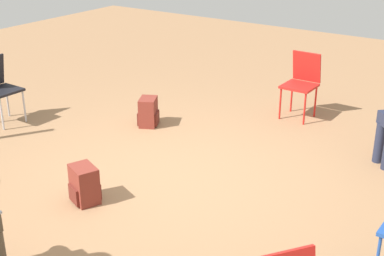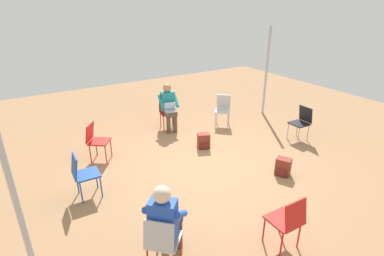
% 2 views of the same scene
% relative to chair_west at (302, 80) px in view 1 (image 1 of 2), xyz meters
% --- Properties ---
extents(ground_plane, '(15.04, 15.04, 0.00)m').
position_rel_chair_west_xyz_m(ground_plane, '(2.44, -0.34, -0.50)').
color(ground_plane, '#99704C').
extents(chair_west, '(0.44, 0.41, 0.85)m').
position_rel_chair_west_xyz_m(chair_west, '(0.00, 0.00, 0.00)').
color(chair_west, red).
rests_on(chair_west, ground).
extents(backpack_near_laptop_user, '(0.31, 0.33, 0.36)m').
position_rel_chair_west_xyz_m(backpack_near_laptop_user, '(3.20, -0.76, -0.34)').
color(backpack_near_laptop_user, maroon).
rests_on(backpack_near_laptop_user, ground).
extents(backpack_by_empty_chair, '(0.34, 0.31, 0.36)m').
position_rel_chair_west_xyz_m(backpack_by_empty_chair, '(1.38, -1.46, -0.34)').
color(backpack_by_empty_chair, maroon).
rests_on(backpack_by_empty_chair, ground).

